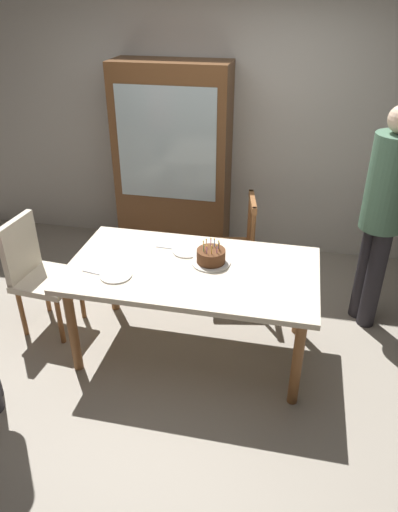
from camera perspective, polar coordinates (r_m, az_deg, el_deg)
The scene contains 12 objects.
ground at distance 3.78m, azimuth -0.76°, elevation -11.09°, with size 6.40×6.40×0.00m, color #9E9384.
back_wall at distance 4.82m, azimuth 4.18°, elevation 15.69°, with size 6.40×0.10×2.60m, color beige.
dining_table at distance 3.38m, azimuth -0.83°, elevation -2.59°, with size 1.77×0.97×0.74m.
birthday_cake at distance 3.36m, azimuth 1.46°, elevation -0.12°, with size 0.28×0.28×0.17m.
plate_near_celebrant at distance 3.29m, azimuth -9.99°, elevation -2.30°, with size 0.22×0.22×0.01m, color white.
plate_far_side at distance 3.53m, azimuth -1.46°, elevation 0.63°, with size 0.22×0.22×0.01m, color white.
fork_near_celebrant at distance 3.35m, azimuth -12.54°, elevation -2.01°, with size 0.18×0.02×0.01m, color silver.
fork_far_side at distance 3.59m, azimuth -3.87°, elevation 1.00°, with size 0.18×0.02×0.01m, color silver.
chair_spindle_back at distance 4.14m, azimuth 3.81°, elevation 0.68°, with size 0.51×0.51×0.95m.
chair_upholstered at distance 3.93m, azimuth -19.05°, elevation -1.55°, with size 0.48×0.47×0.95m.
person_guest at distance 3.81m, azimuth 21.40°, elevation 5.35°, with size 0.32×0.32×1.79m.
china_cabinet at distance 4.74m, azimuth -3.13°, elevation 11.13°, with size 1.10×0.45×1.90m.
Camera 1 is at (0.64, -2.78, 2.48)m, focal length 33.13 mm.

